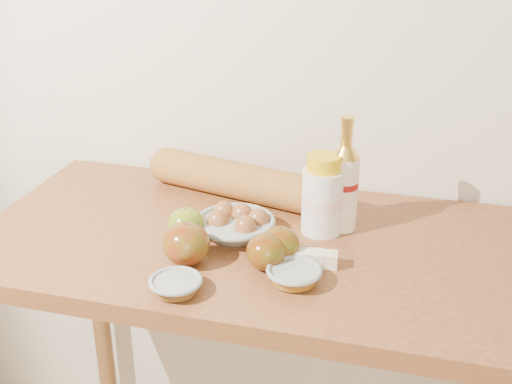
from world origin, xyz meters
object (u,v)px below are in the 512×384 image
Objects in this scene: table at (260,289)px; cream_bottle at (322,197)px; egg_bowl at (236,224)px; baguette at (244,182)px; bourbon_bottle at (344,185)px.

cream_bottle reaches higher than table.
egg_bowl reaches higher than table.
cream_bottle reaches higher than baguette.
egg_bowl is at bearing 176.65° from table.
table is 2.26× the size of baguette.
baguette is (-0.20, 0.11, -0.04)m from cream_bottle.
cream_bottle is 0.86× the size of egg_bowl.
cream_bottle is at bearing -15.98° from baguette.
baguette is at bearing 166.79° from bourbon_bottle.
baguette is (-0.09, 0.18, 0.17)m from table.
egg_bowl is (-0.17, -0.06, -0.06)m from cream_bottle.
egg_bowl is at bearing -66.27° from baguette.
cream_bottle reaches higher than egg_bowl.
egg_bowl is at bearing -164.61° from cream_bottle.
table is at bearing -155.52° from cream_bottle.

